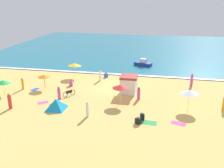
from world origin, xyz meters
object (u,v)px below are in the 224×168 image
object	(u,v)px
beach_umbrella_3	(3,82)
beachgoer_6	(23,84)
lifeguard_cabana	(129,84)
beachgoer_3	(87,110)
beachgoer_7	(106,75)
beach_umbrella_2	(44,76)
beachgoer_2	(224,103)
small_boat_0	(143,63)
beachgoer_11	(10,101)
beachgoer_5	(100,75)
beach_umbrella_0	(75,65)
beachgoer_9	(192,80)
beachgoer_4	(138,121)
beach_umbrella_4	(120,86)
beachgoer_10	(59,93)
beach_tent	(56,104)
parked_bicycle	(69,93)
beachgoer_1	(71,83)
beachgoer_8	(142,116)
beachgoer_0	(139,94)
beach_umbrella_1	(190,92)

from	to	relation	value
beach_umbrella_3	beachgoer_6	xyz separation A→B (m)	(1.37, 2.15, -0.93)
lifeguard_cabana	beach_umbrella_3	distance (m)	16.08
beachgoer_3	beachgoer_7	xyz separation A→B (m)	(-0.95, 13.45, -0.43)
beachgoer_3	beach_umbrella_2	bearing A→B (deg)	138.70
beach_umbrella_2	beachgoer_6	bearing A→B (deg)	-159.05
beachgoer_3	beachgoer_2	bearing A→B (deg)	17.54
small_boat_0	beachgoer_11	bearing A→B (deg)	-122.45
lifeguard_cabana	beachgoer_3	size ratio (longest dim) A/B	1.41
beachgoer_5	beach_umbrella_0	bearing A→B (deg)	167.32
beachgoer_6	beachgoer_9	bearing A→B (deg)	14.37
beachgoer_4	beach_umbrella_4	bearing A→B (deg)	118.84
beach_umbrella_4	beachgoer_11	distance (m)	12.59
beachgoer_11	beachgoer_10	bearing A→B (deg)	39.52
small_boat_0	beach_umbrella_0	bearing A→B (deg)	-139.98
lifeguard_cabana	beach_umbrella_2	size ratio (longest dim) A/B	1.20
beach_umbrella_0	beach_umbrella_4	distance (m)	12.15
beach_tent	beachgoer_4	size ratio (longest dim) A/B	3.63
parked_bicycle	beachgoer_5	world-z (taller)	beachgoer_5
beachgoer_1	beach_umbrella_0	bearing A→B (deg)	100.94
beachgoer_1	beachgoer_8	world-z (taller)	beachgoer_1
beachgoer_11	beachgoer_5	bearing A→B (deg)	56.60
beachgoer_2	beachgoer_0	bearing A→B (deg)	172.82
beachgoer_1	beachgoer_2	world-z (taller)	beachgoer_2
beach_tent	beachgoer_8	size ratio (longest dim) A/B	3.22
beach_umbrella_1	beach_umbrella_4	distance (m)	7.75
beach_umbrella_1	beachgoer_1	distance (m)	16.33
beach_umbrella_1	beachgoer_1	world-z (taller)	beach_umbrella_1
beach_umbrella_1	beach_umbrella_2	bearing A→B (deg)	170.20
lifeguard_cabana	small_boat_0	distance (m)	13.48
small_boat_0	beachgoer_5	bearing A→B (deg)	-121.26
beach_umbrella_2	beachgoer_9	xyz separation A→B (m)	(19.91, 4.76, -0.86)
beachgoer_3	beachgoer_7	world-z (taller)	beachgoer_3
parked_bicycle	beachgoer_7	size ratio (longest dim) A/B	1.76
beachgoer_0	beachgoer_9	distance (m)	9.26
beach_umbrella_3	beach_tent	xyz separation A→B (m)	(8.34, -2.92, -1.09)
beach_umbrella_1	beachgoer_0	size ratio (longest dim) A/B	1.81
lifeguard_cabana	beachgoer_4	bearing A→B (deg)	-76.17
beach_umbrella_0	beachgoer_10	xyz separation A→B (m)	(1.04, -8.93, -1.22)
beach_umbrella_4	small_boat_0	world-z (taller)	beach_umbrella_4
lifeguard_cabana	beachgoer_7	xyz separation A→B (m)	(-4.30, 5.73, -0.84)
beachgoer_6	beachgoer_11	xyz separation A→B (m)	(1.83, -5.92, 0.10)
beach_umbrella_3	beachgoer_4	world-z (taller)	beach_umbrella_3
beachgoer_2	beach_umbrella_1	bearing A→B (deg)	-171.45
beach_umbrella_4	beachgoer_10	bearing A→B (deg)	-177.58
beachgoer_0	beachgoer_4	xyz separation A→B (m)	(0.52, -6.22, -0.41)
beachgoer_10	beachgoer_2	bearing A→B (deg)	2.08
beachgoer_10	beach_umbrella_4	bearing A→B (deg)	2.42
beachgoer_2	lifeguard_cabana	bearing A→B (deg)	163.94
beach_umbrella_0	beachgoer_10	bearing A→B (deg)	-83.36
beach_umbrella_1	beach_tent	world-z (taller)	beach_umbrella_1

